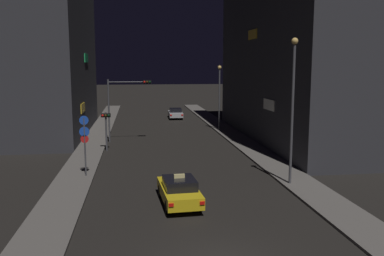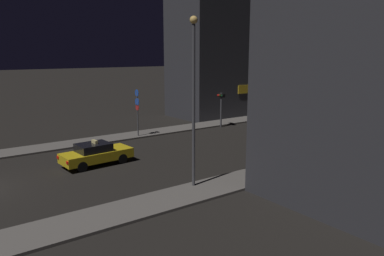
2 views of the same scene
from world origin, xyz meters
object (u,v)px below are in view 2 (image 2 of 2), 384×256
object	(u,v)px
traffic_light_left_kerb	(221,102)
street_lamp_near_block	(194,89)
traffic_light_overhead	(263,82)
taxi	(96,154)
sign_pole_left	(137,108)

from	to	relation	value
traffic_light_left_kerb	street_lamp_near_block	world-z (taller)	street_lamp_near_block
traffic_light_overhead	street_lamp_near_block	size ratio (longest dim) A/B	0.69
traffic_light_left_kerb	street_lamp_near_block	xyz separation A→B (m)	(11.72, -11.94, 2.83)
traffic_light_left_kerb	taxi	bearing A→B (deg)	-71.99
taxi	street_lamp_near_block	bearing A→B (deg)	19.82
traffic_light_overhead	taxi	bearing A→B (deg)	-80.06
taxi	traffic_light_left_kerb	bearing A→B (deg)	108.01
traffic_light_overhead	sign_pole_left	size ratio (longest dim) A/B	1.52
traffic_light_left_kerb	street_lamp_near_block	size ratio (longest dim) A/B	0.38
traffic_light_overhead	street_lamp_near_block	bearing A→B (deg)	-57.37
traffic_light_left_kerb	street_lamp_near_block	bearing A→B (deg)	-45.52
sign_pole_left	street_lamp_near_block	xyz separation A→B (m)	(12.47, -3.40, 2.71)
taxi	traffic_light_overhead	size ratio (longest dim) A/B	0.77
traffic_light_overhead	sign_pole_left	distance (m)	12.95
traffic_light_overhead	traffic_light_left_kerb	distance (m)	4.73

